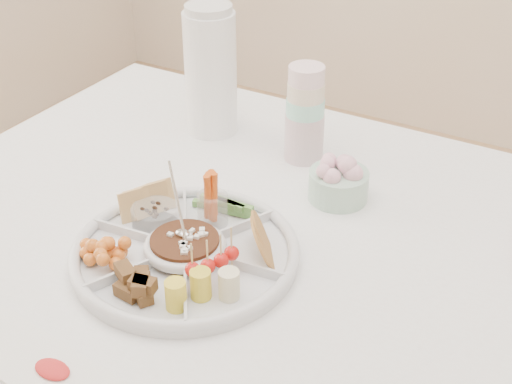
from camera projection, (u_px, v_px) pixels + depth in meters
The scene contains 12 objects.
party_tray at pixel (185, 250), 1.20m from camera, with size 0.38×0.38×0.04m, color silver.
bean_dip at pixel (185, 246), 1.19m from camera, with size 0.12×0.12×0.04m, color black.
tortillas at pixel (262, 235), 1.20m from camera, with size 0.11×0.11×0.06m, color #8F6342, non-canonical shape.
carrot_cucumber at pixel (220, 192), 1.28m from camera, with size 0.11×0.11×0.10m, color #E35B18, non-canonical shape.
pita_raisins at pixel (148, 204), 1.28m from camera, with size 0.12×0.12×0.06m, color #EBC778, non-canonical shape.
cherries at pixel (106, 248), 1.18m from camera, with size 0.10×0.10×0.04m, color orange, non-canonical shape.
granola_chunks at pixel (143, 289), 1.09m from camera, with size 0.11×0.11×0.05m, color #533513, non-canonical shape.
banana_tomato at pixel (227, 273), 1.09m from camera, with size 0.11×0.11×0.09m, color #E3D389, non-canonical shape.
cup_stack at pixel (305, 109), 1.45m from camera, with size 0.08×0.08×0.23m, color silver.
thermos at pixel (211, 69), 1.54m from camera, with size 0.11×0.11×0.29m, color white.
flower_bowl at pixel (339, 179), 1.35m from camera, with size 0.11×0.11×0.09m, color silver.
placemat at pixel (37, 364), 1.00m from camera, with size 0.30×0.10×0.01m, color silver.
Camera 1 is at (0.45, -0.92, 1.50)m, focal length 50.00 mm.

